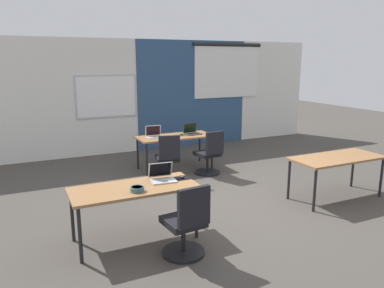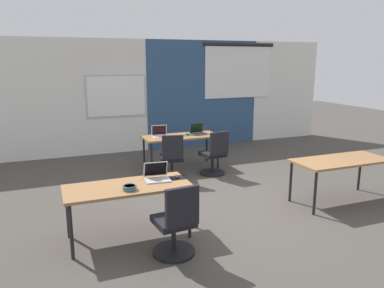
{
  "view_description": "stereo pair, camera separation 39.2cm",
  "coord_description": "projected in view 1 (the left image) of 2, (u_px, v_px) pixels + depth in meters",
  "views": [
    {
      "loc": [
        -3.03,
        -4.99,
        2.3
      ],
      "look_at": [
        -0.49,
        0.33,
        0.97
      ],
      "focal_mm": 34.98,
      "sensor_mm": 36.0,
      "label": 1
    },
    {
      "loc": [
        -2.67,
        -5.14,
        2.3
      ],
      "look_at": [
        -0.49,
        0.33,
        0.97
      ],
      "focal_mm": 34.98,
      "sensor_mm": 36.0,
      "label": 2
    }
  ],
  "objects": [
    {
      "name": "ground_plane",
      "position": [
        227.0,
        202.0,
        6.17
      ],
      "size": [
        24.0,
        24.0,
        0.0
      ],
      "color": "#47423D"
    },
    {
      "name": "back_wall_assembly",
      "position": [
        146.0,
        95.0,
        9.57
      ],
      "size": [
        10.0,
        0.27,
        2.8
      ],
      "color": "silver",
      "rests_on": "ground"
    },
    {
      "name": "desk_near_left",
      "position": [
        134.0,
        191.0,
        4.76
      ],
      "size": [
        1.6,
        0.7,
        0.72
      ],
      "color": "olive",
      "rests_on": "ground"
    },
    {
      "name": "desk_near_right",
      "position": [
        337.0,
        160.0,
        6.23
      ],
      "size": [
        1.6,
        0.7,
        0.72
      ],
      "color": "olive",
      "rests_on": "ground"
    },
    {
      "name": "desk_far_center",
      "position": [
        175.0,
        138.0,
        7.96
      ],
      "size": [
        1.6,
        0.7,
        0.72
      ],
      "color": "olive",
      "rests_on": "ground"
    },
    {
      "name": "laptop_far_left",
      "position": [
        154.0,
        135.0,
        7.79
      ],
      "size": [
        0.35,
        0.3,
        0.24
      ],
      "rotation": [
        0.0,
        0.0,
        -0.08
      ],
      "color": "silver",
      "rests_on": "desk_far_center"
    },
    {
      "name": "chair_far_left",
      "position": [
        168.0,
        161.0,
        7.24
      ],
      "size": [
        0.53,
        0.58,
        0.92
      ],
      "rotation": [
        0.0,
        0.0,
        2.92
      ],
      "color": "black",
      "rests_on": "ground"
    },
    {
      "name": "laptop_far_right",
      "position": [
        192.0,
        132.0,
        8.11
      ],
      "size": [
        0.36,
        0.3,
        0.24
      ],
      "rotation": [
        0.0,
        0.0,
        0.12
      ],
      "color": "#333338",
      "rests_on": "desk_far_center"
    },
    {
      "name": "mousepad_far_right",
      "position": [
        181.0,
        135.0,
        7.99
      ],
      "size": [
        0.22,
        0.19,
        0.0
      ],
      "color": "#23512D",
      "rests_on": "desk_far_center"
    },
    {
      "name": "mouse_far_right",
      "position": [
        181.0,
        134.0,
        7.99
      ],
      "size": [
        0.06,
        0.1,
        0.03
      ],
      "color": "black",
      "rests_on": "mousepad_far_right"
    },
    {
      "name": "chair_far_right",
      "position": [
        209.0,
        156.0,
        7.6
      ],
      "size": [
        0.52,
        0.56,
        0.92
      ],
      "rotation": [
        0.0,
        0.0,
        3.25
      ],
      "color": "black",
      "rests_on": "ground"
    },
    {
      "name": "laptop_near_left_inner",
      "position": [
        162.0,
        177.0,
        5.0
      ],
      "size": [
        0.36,
        0.33,
        0.23
      ],
      "rotation": [
        0.0,
        0.0,
        -0.09
      ],
      "color": "#B7B7BC",
      "rests_on": "desk_near_left"
    },
    {
      "name": "mousepad_near_left_inner",
      "position": [
        182.0,
        178.0,
        5.1
      ],
      "size": [
        0.22,
        0.19,
        0.0
      ],
      "color": "black",
      "rests_on": "desk_near_left"
    },
    {
      "name": "mouse_near_left_inner",
      "position": [
        182.0,
        177.0,
        5.09
      ],
      "size": [
        0.06,
        0.1,
        0.03
      ],
      "color": "black",
      "rests_on": "mousepad_near_left_inner"
    },
    {
      "name": "chair_near_left_inner",
      "position": [
        186.0,
        227.0,
        4.4
      ],
      "size": [
        0.52,
        0.56,
        0.92
      ],
      "rotation": [
        0.0,
        0.0,
        3.23
      ],
      "color": "black",
      "rests_on": "ground"
    },
    {
      "name": "snack_bowl",
      "position": [
        137.0,
        189.0,
        4.58
      ],
      "size": [
        0.18,
        0.18,
        0.06
      ],
      "color": "#3D6070",
      "rests_on": "desk_near_left"
    }
  ]
}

